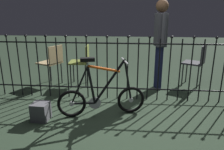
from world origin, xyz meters
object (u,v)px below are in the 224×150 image
chair_tan (52,61)px  display_crate (41,111)px  bicycle (102,96)px  chair_olive (82,60)px  person_visitor (160,37)px  chair_charcoal (197,61)px

chair_tan → display_crate: chair_tan is taller
bicycle → chair_olive: 1.48m
display_crate → chair_olive: bearing=80.9°
chair_tan → chair_olive: bearing=6.9°
bicycle → person_visitor: 1.71m
chair_olive → chair_charcoal: size_ratio=0.97×
bicycle → chair_tan: bicycle is taller
chair_olive → person_visitor: size_ratio=0.48×
chair_olive → display_crate: size_ratio=3.20×
chair_charcoal → bicycle: bearing=-139.8°
chair_olive → chair_tan: (-0.61, -0.07, -0.00)m
chair_charcoal → person_visitor: person_visitor is taller
chair_olive → chair_tan: size_ratio=0.99×
bicycle → display_crate: bearing=-164.4°
chair_olive → chair_tan: chair_tan is taller
bicycle → chair_olive: size_ratio=1.54×
chair_olive → display_crate: bearing=-99.1°
bicycle → chair_olive: bearing=113.3°
chair_olive → bicycle: bearing=-66.7°
chair_charcoal → display_crate: bearing=-146.6°
chair_charcoal → display_crate: size_ratio=3.32×
chair_olive → chair_charcoal: 2.32m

